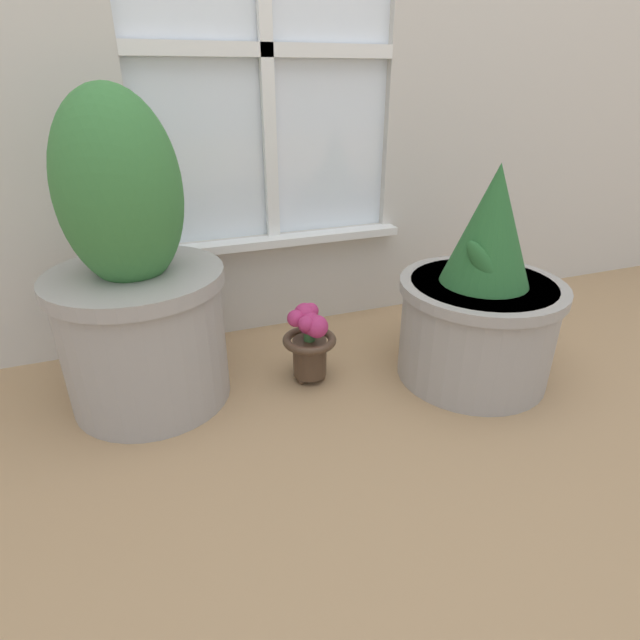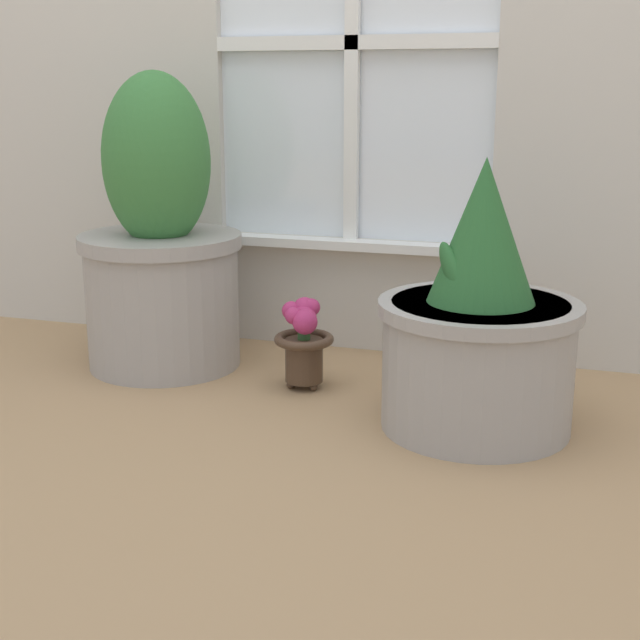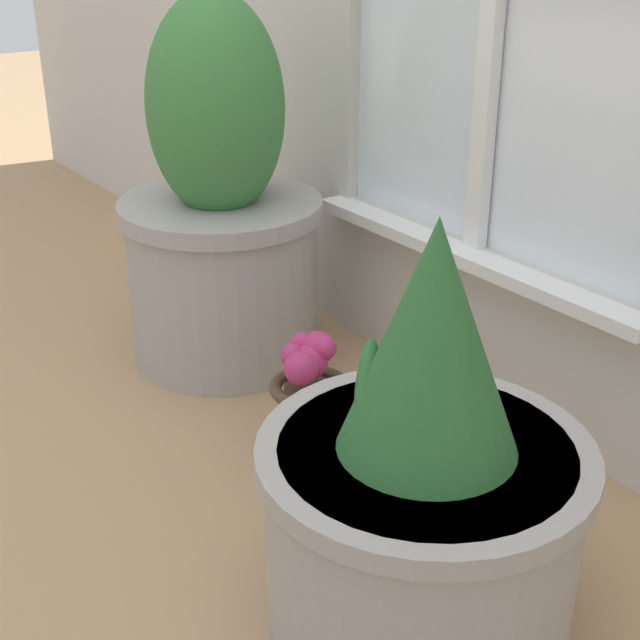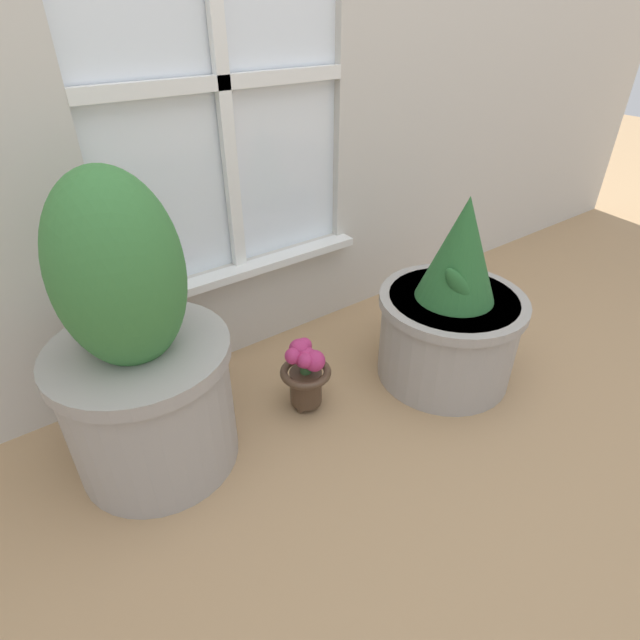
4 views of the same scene
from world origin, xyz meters
name	(u,v)px [view 3 (image 3 of 4)]	position (x,y,z in m)	size (l,w,h in m)	color
ground_plane	(178,504)	(0.00, 0.00, 0.00)	(10.00, 10.00, 0.00)	tan
potted_plant_left	(221,217)	(-0.42, 0.34, 0.31)	(0.41, 0.41, 0.74)	#9E9993
potted_plant_right	(424,488)	(0.42, 0.14, 0.21)	(0.42, 0.42, 0.57)	#9E9993
flower_vase	(310,386)	(-0.01, 0.27, 0.12)	(0.14, 0.14, 0.22)	#473323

